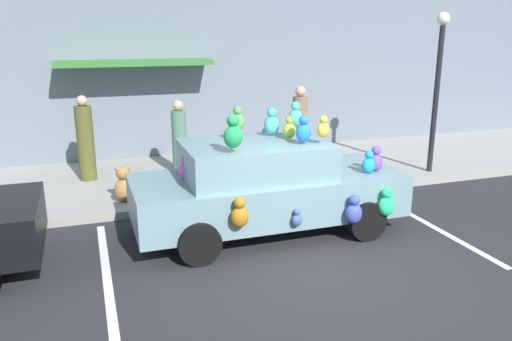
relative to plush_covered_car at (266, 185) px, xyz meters
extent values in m
plane|color=#262628|center=(0.33, -1.68, -0.81)|extent=(60.00, 60.00, 0.00)
cube|color=gray|center=(0.33, 3.32, -0.73)|extent=(24.00, 4.00, 0.15)
cube|color=slate|center=(0.33, 5.47, 2.39)|extent=(24.00, 0.30, 6.40)
cube|color=#33722D|center=(-1.51, 4.92, 1.74)|extent=(3.60, 1.10, 0.12)
cube|color=silver|center=(2.81, -0.68, -0.81)|extent=(0.12, 3.60, 0.01)
cube|color=silver|center=(-2.64, -0.68, -0.81)|extent=(0.12, 3.60, 0.01)
cube|color=gray|center=(0.04, 0.01, -0.17)|extent=(4.44, 1.76, 0.68)
cube|color=gray|center=(-0.18, 0.01, 0.45)|extent=(2.31, 1.55, 0.56)
cylinder|color=black|center=(1.42, 0.89, -0.49)|extent=(0.64, 0.22, 0.64)
cylinder|color=black|center=(1.42, -0.87, -0.49)|extent=(0.64, 0.22, 0.64)
cylinder|color=black|center=(-1.34, 0.89, -0.49)|extent=(0.64, 0.22, 0.64)
cylinder|color=black|center=(-1.34, -0.87, -0.49)|extent=(0.64, 0.22, 0.64)
ellipsoid|color=#4BD03B|center=(0.83, -0.31, 0.31)|extent=(0.23, 0.19, 0.27)
sphere|color=#4BD03B|center=(0.83, -0.31, 0.49)|extent=(0.14, 0.14, 0.14)
ellipsoid|color=#22E87A|center=(1.70, -0.98, -0.23)|extent=(0.27, 0.22, 0.32)
sphere|color=#22E87A|center=(1.70, -0.98, -0.01)|extent=(0.17, 0.17, 0.17)
ellipsoid|color=gold|center=(0.79, -0.46, 0.97)|extent=(0.20, 0.16, 0.24)
sphere|color=gold|center=(0.79, -0.46, 1.13)|extent=(0.13, 0.13, 0.13)
ellipsoid|color=#90B433|center=(0.44, 0.07, 0.88)|extent=(0.22, 0.18, 0.26)
sphere|color=#90B433|center=(0.44, 0.07, 1.06)|extent=(0.14, 0.14, 0.14)
ellipsoid|color=#6946A6|center=(1.85, -0.34, 0.32)|extent=(0.25, 0.20, 0.30)
sphere|color=#6946A6|center=(1.85, -0.34, 0.53)|extent=(0.16, 0.16, 0.16)
ellipsoid|color=blue|center=(0.50, -0.35, 0.92)|extent=(0.25, 0.20, 0.29)
sphere|color=blue|center=(0.50, -0.35, 1.12)|extent=(0.16, 0.16, 0.16)
ellipsoid|color=#44AAB4|center=(0.26, 0.44, 0.92)|extent=(0.27, 0.22, 0.32)
sphere|color=#44AAB4|center=(0.26, 0.44, 1.14)|extent=(0.17, 0.17, 0.17)
ellipsoid|color=#539541|center=(-0.40, 0.26, 1.05)|extent=(0.23, 0.19, 0.27)
sphere|color=#539541|center=(-0.40, 0.26, 1.23)|extent=(0.15, 0.15, 0.15)
ellipsoid|color=#41B591|center=(0.54, 0.07, 1.09)|extent=(0.24, 0.20, 0.28)
sphere|color=#41B591|center=(0.54, 0.07, 1.28)|extent=(0.15, 0.15, 0.15)
ellipsoid|color=#3A4AAF|center=(1.11, -0.98, -0.29)|extent=(0.27, 0.22, 0.32)
sphere|color=#3A4AAF|center=(1.11, -0.98, -0.07)|extent=(0.17, 0.17, 0.17)
ellipsoid|color=#1D8FC2|center=(1.67, -0.43, 0.31)|extent=(0.23, 0.19, 0.27)
sphere|color=#1D8FC2|center=(1.67, -0.43, 0.49)|extent=(0.14, 0.14, 0.14)
ellipsoid|color=#DB5BBB|center=(-1.30, 0.15, 0.32)|extent=(0.25, 0.20, 0.29)
sphere|color=#DB5BBB|center=(-1.30, 0.15, 0.52)|extent=(0.16, 0.16, 0.16)
ellipsoid|color=#9D6815|center=(-0.75, -0.97, -0.11)|extent=(0.26, 0.22, 0.31)
sphere|color=#9D6815|center=(-0.75, -0.97, 0.10)|extent=(0.17, 0.17, 0.17)
ellipsoid|color=#5D8F28|center=(0.78, -0.48, 0.27)|extent=(0.17, 0.14, 0.20)
sphere|color=#5D8F28|center=(0.78, -0.48, 0.41)|extent=(0.11, 0.11, 0.11)
ellipsoid|color=#209248|center=(-0.72, -0.59, 0.99)|extent=(0.29, 0.23, 0.34)
sphere|color=#209248|center=(-0.72, -0.59, 1.22)|extent=(0.18, 0.18, 0.18)
ellipsoid|color=#E3438A|center=(0.85, -0.25, 0.31)|extent=(0.22, 0.18, 0.26)
sphere|color=#E3438A|center=(0.85, -0.25, 0.49)|extent=(0.14, 0.14, 0.14)
ellipsoid|color=#3C588F|center=(0.16, -0.93, -0.30)|extent=(0.16, 0.13, 0.19)
sphere|color=#3C588F|center=(0.16, -0.93, -0.16)|extent=(0.10, 0.10, 0.10)
ellipsoid|color=#9E723D|center=(-2.15, 1.90, -0.43)|extent=(0.37, 0.30, 0.46)
sphere|color=#9E723D|center=(-2.15, 1.90, -0.10)|extent=(0.26, 0.26, 0.26)
sphere|color=#9E723D|center=(-2.24, 1.90, -0.01)|extent=(0.11, 0.11, 0.11)
sphere|color=#9E723D|center=(-2.06, 1.90, -0.01)|extent=(0.11, 0.11, 0.11)
cylinder|color=black|center=(4.69, 1.82, 0.96)|extent=(0.12, 0.12, 3.23)
sphere|color=#EAEACC|center=(4.69, 1.82, 2.71)|extent=(0.28, 0.28, 0.28)
cylinder|color=#825E49|center=(2.24, 3.72, 0.14)|extent=(0.36, 0.36, 1.59)
sphere|color=tan|center=(2.24, 3.72, 1.06)|extent=(0.25, 0.25, 0.25)
cylinder|color=#4C785B|center=(-0.78, 3.49, 0.06)|extent=(0.32, 0.32, 1.43)
sphere|color=tan|center=(-0.78, 3.49, 0.89)|extent=(0.23, 0.23, 0.23)
cylinder|color=#4F4E22|center=(-2.76, 3.66, 0.14)|extent=(0.36, 0.36, 1.61)
sphere|color=tan|center=(-2.76, 3.66, 1.06)|extent=(0.22, 0.22, 0.22)
camera|label=1|loc=(-2.75, -7.49, 2.48)|focal=35.43mm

